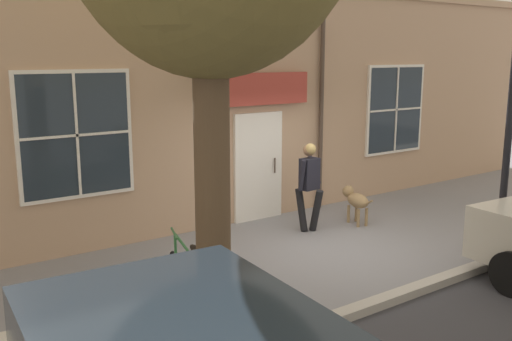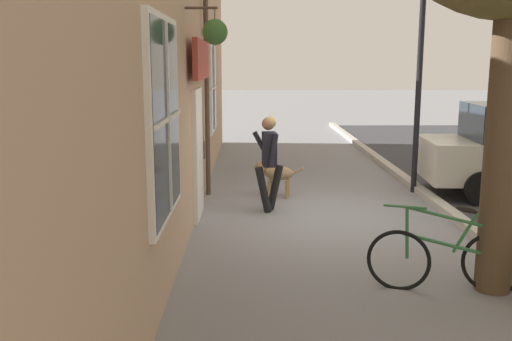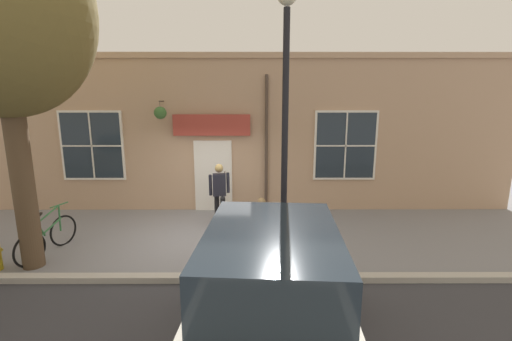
{
  "view_description": "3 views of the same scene",
  "coord_description": "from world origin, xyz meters",
  "px_view_note": "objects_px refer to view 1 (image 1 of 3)",
  "views": [
    {
      "loc": [
        6.64,
        -6.2,
        3.17
      ],
      "look_at": [
        -0.47,
        -1.15,
        1.4
      ],
      "focal_mm": 40.0,
      "sensor_mm": 36.0,
      "label": 1
    },
    {
      "loc": [
        -1.31,
        -9.07,
        2.5
      ],
      "look_at": [
        -1.22,
        -0.38,
        0.86
      ],
      "focal_mm": 40.0,
      "sensor_mm": 36.0,
      "label": 2
    },
    {
      "loc": [
        7.71,
        1.34,
        3.22
      ],
      "look_at": [
        -0.98,
        1.36,
        1.45
      ],
      "focal_mm": 24.0,
      "sensor_mm": 36.0,
      "label": 3
    }
  ],
  "objects_px": {
    "pedestrian_walking": "(309,179)",
    "leaning_bicycle": "(190,288)",
    "dog_on_leash": "(356,200)",
    "fire_hydrant": "(172,322)"
  },
  "relations": [
    {
      "from": "pedestrian_walking",
      "to": "leaning_bicycle",
      "type": "xyz_separation_m",
      "value": [
        1.85,
        -3.48,
        -0.59
      ]
    },
    {
      "from": "pedestrian_walking",
      "to": "leaning_bicycle",
      "type": "bearing_deg",
      "value": -62.03
    },
    {
      "from": "dog_on_leash",
      "to": "fire_hydrant",
      "type": "height_order",
      "value": "fire_hydrant"
    },
    {
      "from": "pedestrian_walking",
      "to": "dog_on_leash",
      "type": "bearing_deg",
      "value": 81.95
    },
    {
      "from": "pedestrian_walking",
      "to": "leaning_bicycle",
      "type": "relative_size",
      "value": 0.95
    },
    {
      "from": "pedestrian_walking",
      "to": "dog_on_leash",
      "type": "xyz_separation_m",
      "value": [
        0.15,
        1.05,
        -0.51
      ]
    },
    {
      "from": "pedestrian_walking",
      "to": "fire_hydrant",
      "type": "height_order",
      "value": "pedestrian_walking"
    },
    {
      "from": "leaning_bicycle",
      "to": "dog_on_leash",
      "type": "bearing_deg",
      "value": 110.55
    },
    {
      "from": "pedestrian_walking",
      "to": "fire_hydrant",
      "type": "xyz_separation_m",
      "value": [
        2.55,
        -4.09,
        -0.57
      ]
    },
    {
      "from": "fire_hydrant",
      "to": "leaning_bicycle",
      "type": "bearing_deg",
      "value": 139.21
    }
  ]
}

